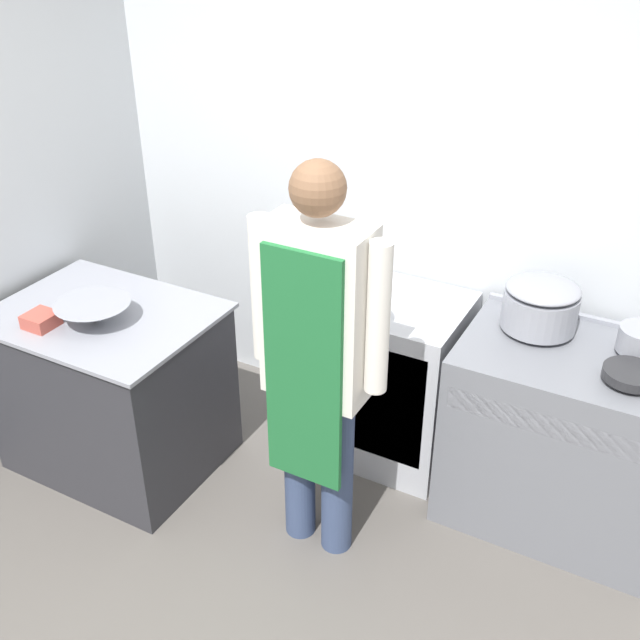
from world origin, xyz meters
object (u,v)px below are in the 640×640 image
(stove, at_px, (566,438))
(mixing_bowl, at_px, (94,313))
(plastic_tub, at_px, (41,320))
(saute_pan, at_px, (631,374))
(stock_pot, at_px, (541,305))
(person_cook, at_px, (317,351))
(fridge_unit, at_px, (389,378))

(stove, bearing_deg, mixing_bowl, -160.46)
(plastic_tub, bearing_deg, stove, 21.33)
(plastic_tub, relative_size, saute_pan, 0.61)
(mixing_bowl, height_order, saute_pan, mixing_bowl)
(saute_pan, bearing_deg, stock_pot, 151.47)
(plastic_tub, bearing_deg, person_cook, 8.53)
(stove, xyz_separation_m, stock_pot, (-0.23, 0.12, 0.58))
(plastic_tub, bearing_deg, mixing_bowl, 37.91)
(plastic_tub, relative_size, stock_pot, 0.41)
(person_cook, height_order, mixing_bowl, person_cook)
(mixing_bowl, relative_size, stock_pot, 1.06)
(stove, bearing_deg, stock_pot, 152.60)
(fridge_unit, bearing_deg, saute_pan, -9.57)
(stock_pot, bearing_deg, stove, -27.40)
(stove, distance_m, saute_pan, 0.54)
(person_cook, height_order, stock_pot, person_cook)
(stock_pot, bearing_deg, fridge_unit, -175.94)
(stove, distance_m, stock_pot, 0.63)
(stove, distance_m, mixing_bowl, 2.24)
(stove, relative_size, fridge_unit, 1.14)
(stove, relative_size, plastic_tub, 7.53)
(mixing_bowl, height_order, stock_pot, stock_pot)
(mixing_bowl, bearing_deg, stove, 19.54)
(person_cook, xyz_separation_m, plastic_tub, (-1.34, -0.20, -0.12))
(person_cook, xyz_separation_m, stock_pot, (0.69, 0.80, 0.00))
(stock_pot, bearing_deg, mixing_bowl, -155.12)
(stove, xyz_separation_m, person_cook, (-0.92, -0.68, 0.57))
(stove, relative_size, mixing_bowl, 2.89)
(mixing_bowl, xyz_separation_m, stock_pot, (1.84, 0.85, 0.11))
(saute_pan, bearing_deg, stove, 150.23)
(stove, relative_size, person_cook, 0.56)
(stove, distance_m, fridge_unit, 0.91)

